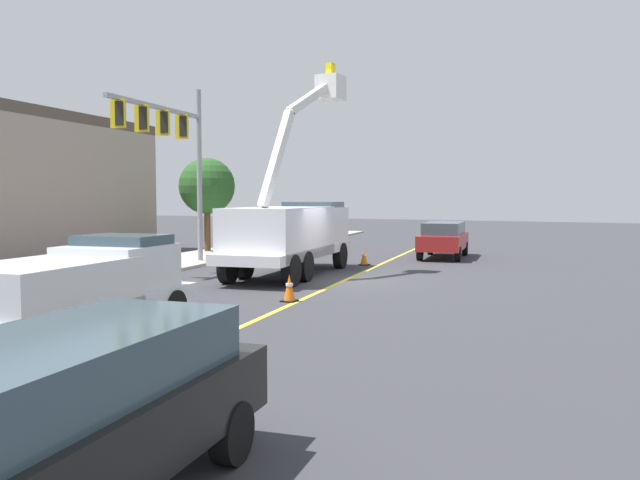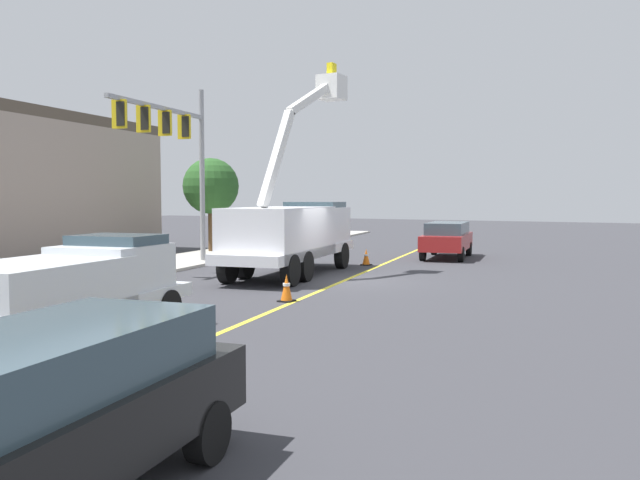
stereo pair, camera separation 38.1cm
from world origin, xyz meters
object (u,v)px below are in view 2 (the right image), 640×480
(service_pickup_truck, at_px, (72,286))
(passing_minivan, at_px, (447,238))
(trailing_sedan, at_px, (34,412))
(traffic_signal_mast, at_px, (174,141))
(traffic_cone_mid_front, at_px, (287,288))
(traffic_cone_leading, at_px, (51,362))
(utility_bucket_truck, at_px, (292,231))
(traffic_cone_mid_rear, at_px, (366,257))

(service_pickup_truck, bearing_deg, passing_minivan, -3.34)
(trailing_sedan, height_order, traffic_signal_mast, traffic_signal_mast)
(traffic_cone_mid_front, distance_m, traffic_signal_mast, 10.90)
(traffic_cone_leading, bearing_deg, service_pickup_truck, 43.35)
(traffic_cone_leading, bearing_deg, utility_bucket_truck, 16.01)
(utility_bucket_truck, height_order, traffic_cone_mid_rear, utility_bucket_truck)
(traffic_cone_leading, relative_size, traffic_signal_mast, 0.10)
(passing_minivan, bearing_deg, trailing_sedan, -170.85)
(traffic_cone_leading, relative_size, traffic_cone_mid_front, 1.01)
(traffic_cone_mid_front, bearing_deg, service_pickup_truck, 169.67)
(trailing_sedan, relative_size, traffic_cone_mid_front, 6.62)
(traffic_cone_mid_rear, xyz_separation_m, traffic_signal_mast, (-4.68, 6.36, 4.81))
(traffic_cone_mid_rear, height_order, traffic_signal_mast, traffic_signal_mast)
(utility_bucket_truck, relative_size, service_pickup_truck, 1.45)
(utility_bucket_truck, distance_m, traffic_cone_mid_rear, 4.71)
(service_pickup_truck, relative_size, trailing_sedan, 1.16)
(service_pickup_truck, bearing_deg, trailing_sedan, -133.42)
(traffic_cone_mid_rear, bearing_deg, traffic_signal_mast, 126.37)
(service_pickup_truck, xyz_separation_m, trailing_sedan, (-5.13, -5.42, -0.15))
(service_pickup_truck, bearing_deg, traffic_signal_mast, 32.10)
(traffic_cone_leading, height_order, traffic_cone_mid_front, traffic_cone_leading)
(utility_bucket_truck, bearing_deg, traffic_cone_mid_rear, -13.24)
(traffic_cone_leading, xyz_separation_m, traffic_cone_mid_rear, (18.43, 2.99, -0.04))
(utility_bucket_truck, height_order, traffic_signal_mast, utility_bucket_truck)
(service_pickup_truck, distance_m, traffic_cone_mid_front, 6.45)
(trailing_sedan, distance_m, traffic_cone_mid_front, 12.22)
(service_pickup_truck, xyz_separation_m, traffic_cone_leading, (-2.29, -2.16, -0.74))
(utility_bucket_truck, xyz_separation_m, service_pickup_truck, (-11.74, -1.87, -0.51))
(passing_minivan, xyz_separation_m, traffic_signal_mast, (-9.47, 8.41, 4.17))
(traffic_cone_mid_rear, bearing_deg, trailing_sedan, -163.63)
(service_pickup_truck, relative_size, traffic_cone_leading, 7.63)
(service_pickup_truck, distance_m, traffic_cone_leading, 3.23)
(traffic_cone_mid_front, xyz_separation_m, traffic_cone_mid_rear, (9.84, 1.98, -0.03))
(trailing_sedan, xyz_separation_m, traffic_cone_mid_rear, (21.27, 6.25, -0.63))
(service_pickup_truck, relative_size, traffic_signal_mast, 0.78)
(passing_minivan, height_order, traffic_cone_leading, passing_minivan)
(utility_bucket_truck, bearing_deg, service_pickup_truck, -170.97)
(traffic_cone_mid_rear, bearing_deg, passing_minivan, -23.19)
(traffic_signal_mast, bearing_deg, traffic_cone_leading, -145.78)
(trailing_sedan, bearing_deg, traffic_cone_mid_front, 20.47)
(traffic_cone_leading, height_order, traffic_signal_mast, traffic_signal_mast)
(traffic_cone_mid_front, bearing_deg, utility_bucket_truck, 29.02)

